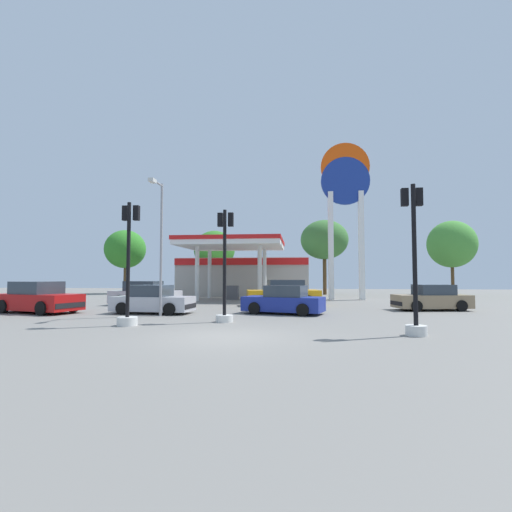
{
  "coord_description": "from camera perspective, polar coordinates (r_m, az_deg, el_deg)",
  "views": [
    {
      "loc": [
        2.22,
        -11.6,
        1.85
      ],
      "look_at": [
        -0.43,
        12.06,
        3.12
      ],
      "focal_mm": 26.68,
      "sensor_mm": 36.0,
      "label": 1
    }
  ],
  "objects": [
    {
      "name": "tree_3",
      "position": [
        41.3,
        27.29,
        1.58
      ],
      "size": [
        4.51,
        4.51,
        7.21
      ],
      "color": "brown",
      "rests_on": "ground"
    },
    {
      "name": "traffic_signal_2",
      "position": [
        15.14,
        -18.59,
        -3.85
      ],
      "size": [
        0.75,
        0.75,
        4.65
      ],
      "color": "silver",
      "rests_on": "ground"
    },
    {
      "name": "tree_2",
      "position": [
        39.15,
        10.21,
        2.39
      ],
      "size": [
        4.79,
        4.79,
        7.54
      ],
      "color": "brown",
      "rests_on": "ground"
    },
    {
      "name": "corner_streetlamp",
      "position": [
        18.2,
        -14.25,
        3.17
      ],
      "size": [
        0.24,
        1.48,
        6.22
      ],
      "color": "gray",
      "rests_on": "ground"
    },
    {
      "name": "car_4",
      "position": [
        24.13,
        4.15,
        -5.69
      ],
      "size": [
        4.8,
        2.73,
        1.62
      ],
      "color": "black",
      "rests_on": "ground"
    },
    {
      "name": "tree_1",
      "position": [
        41.18,
        -6.25,
        0.94
      ],
      "size": [
        4.4,
        4.4,
        6.74
      ],
      "color": "brown",
      "rests_on": "ground"
    },
    {
      "name": "ground_plane",
      "position": [
        11.96,
        -4.49,
        -11.93
      ],
      "size": [
        90.0,
        90.0,
        0.0
      ],
      "primitive_type": "plane",
      "color": "slate",
      "rests_on": "ground"
    },
    {
      "name": "traffic_signal_0",
      "position": [
        15.55,
        -4.71,
        -3.42
      ],
      "size": [
        0.7,
        0.71,
        4.57
      ],
      "color": "silver",
      "rests_on": "ground"
    },
    {
      "name": "station_pole_sign",
      "position": [
        31.46,
        13.27,
        8.22
      ],
      "size": [
        3.85,
        0.56,
        12.55
      ],
      "color": "white",
      "rests_on": "ground"
    },
    {
      "name": "car_2",
      "position": [
        22.86,
        24.83,
        -5.82
      ],
      "size": [
        4.1,
        2.24,
        1.39
      ],
      "color": "black",
      "rests_on": "ground"
    },
    {
      "name": "car_3",
      "position": [
        22.31,
        -29.84,
        -5.56
      ],
      "size": [
        4.75,
        2.98,
        1.58
      ],
      "color": "black",
      "rests_on": "ground"
    },
    {
      "name": "car_0",
      "position": [
        25.4,
        -16.27,
        -5.53
      ],
      "size": [
        4.39,
        2.16,
        1.54
      ],
      "color": "black",
      "rests_on": "ground"
    },
    {
      "name": "car_5",
      "position": [
        19.72,
        -15.23,
        -6.47
      ],
      "size": [
        4.03,
        2.01,
        1.41
      ],
      "color": "black",
      "rests_on": "ground"
    },
    {
      "name": "car_1",
      "position": [
        18.89,
        4.18,
        -6.73
      ],
      "size": [
        4.19,
        2.63,
        1.4
      ],
      "color": "black",
      "rests_on": "ground"
    },
    {
      "name": "traffic_signal_1",
      "position": [
        12.96,
        22.67,
        -2.66
      ],
      "size": [
        0.65,
        0.68,
        4.77
      ],
      "color": "silver",
      "rests_on": "ground"
    },
    {
      "name": "gas_station",
      "position": [
        35.89,
        -1.92,
        -2.61
      ],
      "size": [
        12.15,
        13.2,
        4.77
      ],
      "color": "#ADA89E",
      "rests_on": "ground"
    },
    {
      "name": "tree_0",
      "position": [
        43.0,
        -19.01,
        0.97
      ],
      "size": [
        4.3,
        4.3,
        6.79
      ],
      "color": "brown",
      "rests_on": "ground"
    }
  ]
}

